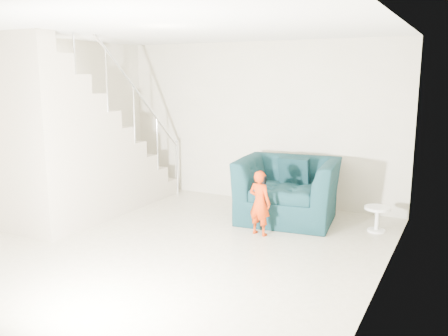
{
  "coord_description": "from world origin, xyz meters",
  "views": [
    {
      "loc": [
        3.21,
        -4.66,
        2.15
      ],
      "look_at": [
        0.15,
        1.2,
        0.85
      ],
      "focal_mm": 38.0,
      "sensor_mm": 36.0,
      "label": 1
    }
  ],
  "objects": [
    {
      "name": "cushion",
      "position": [
        0.89,
        2.1,
        0.71
      ],
      "size": [
        0.46,
        0.22,
        0.46
      ],
      "primitive_type": "cube",
      "rotation": [
        0.21,
        0.0,
        0.0
      ],
      "color": "black",
      "rests_on": "armchair"
    },
    {
      "name": "right_wall",
      "position": [
        2.5,
        0.0,
        1.35
      ],
      "size": [
        0.0,
        5.5,
        5.5
      ],
      "primitive_type": "plane",
      "rotation": [
        1.57,
        0.0,
        -1.57
      ],
      "color": "#ABA68B",
      "rests_on": "floor"
    },
    {
      "name": "throw",
      "position": [
        0.25,
        1.83,
        0.58
      ],
      "size": [
        0.04,
        0.43,
        0.48
      ],
      "primitive_type": "cube",
      "color": "black",
      "rests_on": "armchair"
    },
    {
      "name": "floor",
      "position": [
        0.0,
        0.0,
        0.0
      ],
      "size": [
        5.5,
        5.5,
        0.0
      ],
      "primitive_type": "plane",
      "color": "gray",
      "rests_on": "ground"
    },
    {
      "name": "phone",
      "position": [
        0.85,
        1.04,
        0.78
      ],
      "size": [
        0.03,
        0.05,
        0.1
      ],
      "primitive_type": "cube",
      "rotation": [
        0.0,
        0.0,
        -0.15
      ],
      "color": "black",
      "rests_on": "toddler"
    },
    {
      "name": "left_wall",
      "position": [
        -2.5,
        0.0,
        1.35
      ],
      "size": [
        0.0,
        5.5,
        5.5
      ],
      "primitive_type": "plane",
      "rotation": [
        1.57,
        0.0,
        1.57
      ],
      "color": "#ABA68B",
      "rests_on": "floor"
    },
    {
      "name": "ceiling",
      "position": [
        0.0,
        0.0,
        2.7
      ],
      "size": [
        5.5,
        5.5,
        0.0
      ],
      "primitive_type": "plane",
      "rotation": [
        3.14,
        0.0,
        0.0
      ],
      "color": "silver",
      "rests_on": "back_wall"
    },
    {
      "name": "side_table",
      "position": [
        2.17,
        1.94,
        0.24
      ],
      "size": [
        0.35,
        0.35,
        0.35
      ],
      "color": "silver",
      "rests_on": "floor"
    },
    {
      "name": "back_wall",
      "position": [
        0.0,
        2.75,
        1.35
      ],
      "size": [
        5.0,
        0.0,
        5.0
      ],
      "primitive_type": "plane",
      "rotation": [
        1.57,
        0.0,
        0.0
      ],
      "color": "#ABA68B",
      "rests_on": "floor"
    },
    {
      "name": "toddler",
      "position": [
        0.77,
        1.06,
        0.45
      ],
      "size": [
        0.36,
        0.27,
        0.9
      ],
      "primitive_type": "imported",
      "rotation": [
        0.0,
        0.0,
        2.94
      ],
      "color": "#911D04",
      "rests_on": "floor"
    },
    {
      "name": "armchair",
      "position": [
        0.86,
        1.89,
        0.46
      ],
      "size": [
        1.57,
        1.42,
        0.93
      ],
      "primitive_type": "imported",
      "rotation": [
        0.0,
        0.0,
        0.13
      ],
      "color": "black",
      "rests_on": "floor"
    },
    {
      "name": "staircase",
      "position": [
        -2.0,
        0.55,
        0.95
      ],
      "size": [
        1.02,
        3.03,
        3.62
      ],
      "color": "#ADA089",
      "rests_on": "floor"
    }
  ]
}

